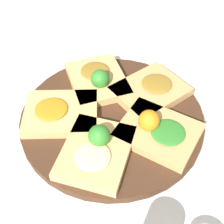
% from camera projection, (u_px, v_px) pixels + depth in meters
% --- Properties ---
extents(ground_plane, '(3.00, 3.00, 0.00)m').
position_uv_depth(ground_plane, '(112.00, 120.00, 0.65)').
color(ground_plane, silver).
extents(serving_board, '(0.38, 0.38, 0.02)m').
position_uv_depth(serving_board, '(112.00, 118.00, 0.65)').
color(serving_board, '#422819').
rests_on(serving_board, ground_plane).
extents(focaccia_slice_0, '(0.17, 0.18, 0.05)m').
position_uv_depth(focaccia_slice_0, '(157.00, 130.00, 0.60)').
color(focaccia_slice_0, tan).
rests_on(focaccia_slice_0, serving_board).
extents(focaccia_slice_1, '(0.16, 0.13, 0.02)m').
position_uv_depth(focaccia_slice_1, '(151.00, 90.00, 0.68)').
color(focaccia_slice_1, tan).
rests_on(focaccia_slice_1, serving_board).
extents(focaccia_slice_2, '(0.15, 0.17, 0.05)m').
position_uv_depth(focaccia_slice_2, '(98.00, 79.00, 0.70)').
color(focaccia_slice_2, tan).
rests_on(focaccia_slice_2, serving_board).
extents(focaccia_slice_3, '(0.19, 0.17, 0.02)m').
position_uv_depth(focaccia_slice_3, '(60.00, 113.00, 0.63)').
color(focaccia_slice_3, tan).
rests_on(focaccia_slice_3, serving_board).
extents(focaccia_slice_4, '(0.19, 0.19, 0.05)m').
position_uv_depth(focaccia_slice_4, '(96.00, 150.00, 0.56)').
color(focaccia_slice_4, tan).
rests_on(focaccia_slice_4, serving_board).
extents(plate_right, '(0.21, 0.21, 0.02)m').
position_uv_depth(plate_right, '(177.00, 25.00, 0.89)').
color(plate_right, white).
rests_on(plate_right, ground_plane).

